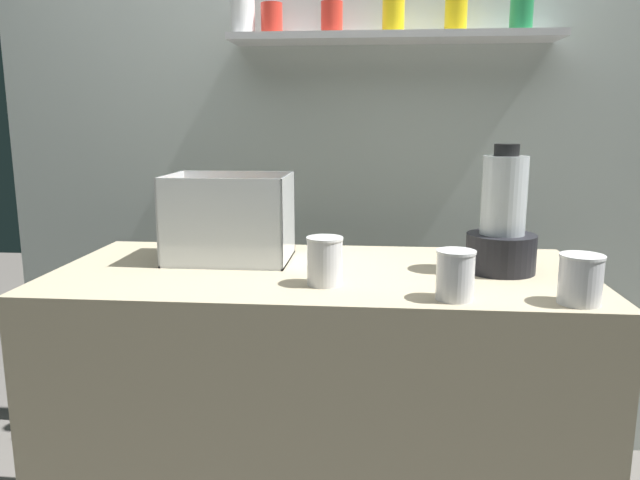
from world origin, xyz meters
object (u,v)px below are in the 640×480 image
(blender_pitcher, at_px, (502,226))
(juice_cup_pomegranate_left, at_px, (455,279))
(juice_cup_carrot_far_left, at_px, (325,264))
(carrot_display_bin, at_px, (228,233))
(juice_cup_beet_middle, at_px, (580,282))

(blender_pitcher, height_order, juice_cup_pomegranate_left, blender_pitcher)
(juice_cup_carrot_far_left, relative_size, juice_cup_pomegranate_left, 1.05)
(carrot_display_bin, xyz_separation_m, juice_cup_carrot_far_left, (0.29, -0.24, -0.03))
(carrot_display_bin, relative_size, juice_cup_pomegranate_left, 3.05)
(blender_pitcher, distance_m, juice_cup_pomegranate_left, 0.31)
(blender_pitcher, height_order, juice_cup_beet_middle, blender_pitcher)
(blender_pitcher, bearing_deg, juice_cup_carrot_far_left, -159.21)
(carrot_display_bin, height_order, juice_cup_carrot_far_left, carrot_display_bin)
(juice_cup_carrot_far_left, xyz_separation_m, juice_cup_pomegranate_left, (0.30, -0.10, -0.00))
(carrot_display_bin, bearing_deg, juice_cup_beet_middle, -21.85)
(blender_pitcher, bearing_deg, juice_cup_beet_middle, -67.38)
(blender_pitcher, relative_size, juice_cup_beet_middle, 3.06)
(carrot_display_bin, bearing_deg, blender_pitcher, -5.33)
(carrot_display_bin, distance_m, juice_cup_carrot_far_left, 0.38)
(blender_pitcher, relative_size, juice_cup_carrot_far_left, 2.84)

